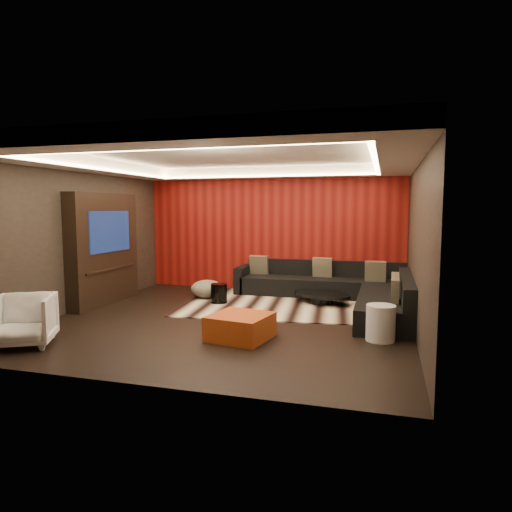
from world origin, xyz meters
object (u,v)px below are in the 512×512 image
(drum_stool, at_px, (219,293))
(sectional_sofa, at_px, (342,291))
(coffee_table, at_px, (322,298))
(white_side_table, at_px, (381,323))
(orange_ottoman, at_px, (240,327))
(armchair, at_px, (23,321))

(drum_stool, bearing_deg, sectional_sofa, 15.73)
(coffee_table, height_order, drum_stool, drum_stool)
(white_side_table, relative_size, orange_ottoman, 0.64)
(orange_ottoman, distance_m, sectional_sofa, 3.13)
(drum_stool, relative_size, armchair, 0.49)
(white_side_table, relative_size, armchair, 0.67)
(coffee_table, xyz_separation_m, orange_ottoman, (-0.82, -2.75, 0.06))
(drum_stool, distance_m, armchair, 3.74)
(sectional_sofa, bearing_deg, coffee_table, -160.51)
(coffee_table, height_order, white_side_table, white_side_table)
(armchair, bearing_deg, drum_stool, 36.70)
(armchair, relative_size, sectional_sofa, 0.21)
(white_side_table, xyz_separation_m, sectional_sofa, (-0.77, 2.42, 0.00))
(armchair, bearing_deg, orange_ottoman, -5.23)
(white_side_table, distance_m, sectional_sofa, 2.54)
(coffee_table, relative_size, sectional_sofa, 0.34)
(coffee_table, bearing_deg, sectional_sofa, 19.49)
(orange_ottoman, relative_size, sectional_sofa, 0.22)
(coffee_table, distance_m, drum_stool, 2.05)
(white_side_table, height_order, armchair, armchair)
(orange_ottoman, xyz_separation_m, sectional_sofa, (1.21, 2.89, 0.08))
(coffee_table, distance_m, armchair, 5.31)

